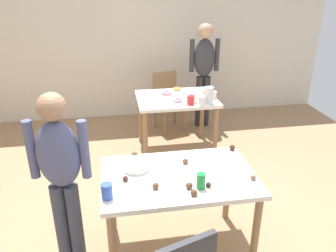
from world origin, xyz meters
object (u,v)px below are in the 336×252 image
at_px(dining_table_near, 178,185).
at_px(person_girl_near, 61,170).
at_px(soda_can, 201,181).
at_px(chair_far_table, 168,97).
at_px(person_adult_far, 204,66).
at_px(dining_table_far, 176,105).
at_px(mixing_bowl, 136,165).
at_px(pitcher_far, 209,95).

xyz_separation_m(dining_table_near, person_girl_near, (-0.89, -0.01, 0.24)).
bearing_deg(soda_can, chair_far_table, 85.48).
height_order(chair_far_table, person_adult_far, person_adult_far).
bearing_deg(person_girl_near, dining_table_far, 56.55).
height_order(dining_table_near, mixing_bowl, mixing_bowl).
distance_m(person_girl_near, mixing_bowl, 0.59).
relative_size(mixing_bowl, pitcher_far, 1.00).
distance_m(dining_table_far, person_girl_near, 2.23).
relative_size(person_adult_far, mixing_bowl, 7.55).
xyz_separation_m(dining_table_near, pitcher_far, (0.68, 1.55, 0.20)).
relative_size(dining_table_near, chair_far_table, 1.39).
relative_size(chair_far_table, person_girl_near, 0.59).
height_order(dining_table_far, person_adult_far, person_adult_far).
bearing_deg(person_adult_far, soda_can, -105.44).
xyz_separation_m(chair_far_table, mixing_bowl, (-0.67, -2.45, 0.29)).
xyz_separation_m(person_girl_near, mixing_bowl, (0.56, 0.15, -0.10)).
bearing_deg(pitcher_far, person_adult_far, 78.31).
distance_m(dining_table_near, chair_far_table, 2.62).
xyz_separation_m(chair_far_table, pitcher_far, (0.34, -1.04, 0.36)).
height_order(mixing_bowl, soda_can, soda_can).
height_order(chair_far_table, pitcher_far, pitcher_far).
distance_m(dining_table_far, pitcher_far, 0.50).
xyz_separation_m(dining_table_far, person_adult_far, (0.56, 0.75, 0.31)).
distance_m(dining_table_near, person_girl_near, 0.92).
relative_size(person_adult_far, pitcher_far, 7.53).
bearing_deg(dining_table_far, person_adult_far, 52.91).
bearing_deg(soda_can, person_girl_near, 168.75).
relative_size(person_girl_near, pitcher_far, 7.08).
distance_m(person_girl_near, soda_can, 1.04).
relative_size(person_adult_far, soda_can, 12.93).
bearing_deg(chair_far_table, person_girl_near, -115.42).
height_order(person_adult_far, pitcher_far, person_adult_far).
height_order(dining_table_far, pitcher_far, pitcher_far).
height_order(dining_table_far, soda_can, soda_can).
bearing_deg(person_girl_near, person_adult_far, 55.47).
relative_size(person_girl_near, mixing_bowl, 7.10).
bearing_deg(person_girl_near, chair_far_table, 64.58).
relative_size(dining_table_near, pitcher_far, 5.79).
xyz_separation_m(mixing_bowl, soda_can, (0.45, -0.35, 0.03)).
xyz_separation_m(dining_table_near, mixing_bowl, (-0.33, 0.14, 0.13)).
xyz_separation_m(dining_table_far, mixing_bowl, (-0.66, -1.70, 0.15)).
xyz_separation_m(person_adult_far, pitcher_far, (-0.21, -1.03, -0.10)).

